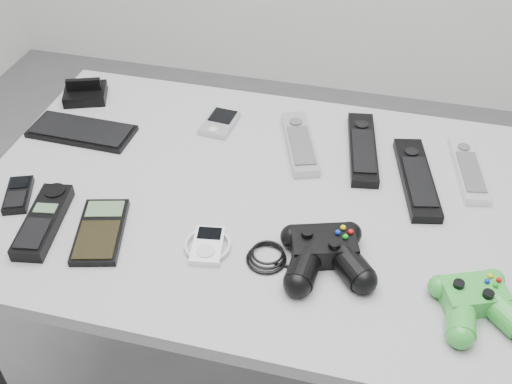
% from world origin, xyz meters
% --- Properties ---
extents(desk, '(1.11, 0.72, 0.75)m').
position_xyz_m(desk, '(-0.09, 0.09, 0.68)').
color(desk, gray).
rests_on(desk, floor).
extents(pda_keyboard, '(0.23, 0.10, 0.01)m').
position_xyz_m(pda_keyboard, '(-0.52, 0.20, 0.75)').
color(pda_keyboard, black).
rests_on(pda_keyboard, desk).
extents(dock_bracket, '(0.12, 0.11, 0.05)m').
position_xyz_m(dock_bracket, '(-0.58, 0.33, 0.77)').
color(dock_bracket, black).
rests_on(dock_bracket, desk).
extents(pda, '(0.07, 0.11, 0.02)m').
position_xyz_m(pda, '(-0.24, 0.30, 0.75)').
color(pda, '#A9AAB0').
rests_on(pda, desk).
extents(remote_silver_a, '(0.12, 0.22, 0.02)m').
position_xyz_m(remote_silver_a, '(-0.05, 0.26, 0.76)').
color(remote_silver_a, '#A9AAB0').
rests_on(remote_silver_a, desk).
extents(remote_black_a, '(0.09, 0.24, 0.02)m').
position_xyz_m(remote_black_a, '(0.08, 0.28, 0.76)').
color(remote_black_a, black).
rests_on(remote_black_a, desk).
extents(remote_black_b, '(0.11, 0.25, 0.02)m').
position_xyz_m(remote_black_b, '(0.19, 0.21, 0.76)').
color(remote_black_b, black).
rests_on(remote_black_b, desk).
extents(remote_silver_b, '(0.08, 0.21, 0.02)m').
position_xyz_m(remote_silver_b, '(0.29, 0.26, 0.76)').
color(remote_silver_b, silver).
rests_on(remote_silver_b, desk).
extents(mobile_phone, '(0.08, 0.11, 0.02)m').
position_xyz_m(mobile_phone, '(-0.55, -0.03, 0.75)').
color(mobile_phone, black).
rests_on(mobile_phone, desk).
extents(cordless_handset, '(0.09, 0.19, 0.03)m').
position_xyz_m(cordless_handset, '(-0.46, -0.09, 0.76)').
color(cordless_handset, black).
rests_on(cordless_handset, desk).
extents(calculator, '(0.12, 0.17, 0.02)m').
position_xyz_m(calculator, '(-0.35, -0.08, 0.75)').
color(calculator, black).
rests_on(calculator, desk).
extents(mp3_player, '(0.09, 0.10, 0.02)m').
position_xyz_m(mp3_player, '(-0.15, -0.07, 0.75)').
color(mp3_player, white).
rests_on(mp3_player, desk).
extents(controller_black, '(0.30, 0.24, 0.05)m').
position_xyz_m(controller_black, '(0.05, -0.05, 0.77)').
color(controller_black, black).
rests_on(controller_black, desk).
extents(controller_green, '(0.18, 0.19, 0.05)m').
position_xyz_m(controller_green, '(0.30, -0.09, 0.77)').
color(controller_green, '#268B26').
rests_on(controller_green, desk).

